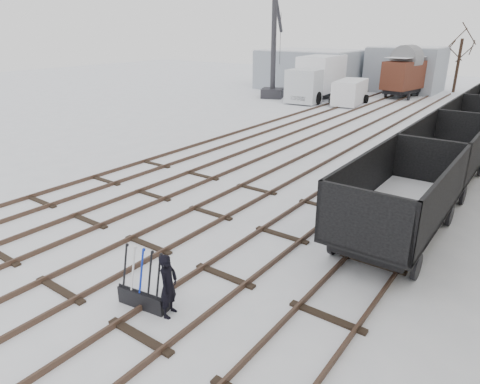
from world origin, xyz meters
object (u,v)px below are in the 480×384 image
object	(u,v)px
ground_frame	(144,295)
box_van_wagon	(405,74)
crane	(274,70)
worker	(168,286)
freight_wagon_a	(398,210)
panel_van	(350,92)
lorry	(317,77)

from	to	relation	value
ground_frame	box_van_wagon	size ratio (longest dim) A/B	0.28
box_van_wagon	crane	bearing A→B (deg)	-133.19
worker	freight_wagon_a	size ratio (longest dim) A/B	0.24
crane	ground_frame	bearing A→B (deg)	-86.29
freight_wagon_a	box_van_wagon	distance (m)	31.61
ground_frame	crane	xyz separation A→B (m)	(-14.95, 30.07, 2.31)
worker	freight_wagon_a	bearing A→B (deg)	-39.08
freight_wagon_a	crane	distance (m)	29.69
panel_van	crane	size ratio (longest dim) A/B	0.50
freight_wagon_a	box_van_wagon	bearing A→B (deg)	106.07
crane	lorry	bearing A→B (deg)	-2.58
ground_frame	panel_van	bearing A→B (deg)	95.45
ground_frame	box_van_wagon	bearing A→B (deg)	89.23
freight_wagon_a	lorry	xyz separation A→B (m)	(-14.92, 24.38, 1.00)
ground_frame	freight_wagon_a	xyz separation A→B (m)	(3.80, 7.09, 0.72)
panel_van	crane	xyz separation A→B (m)	(-7.48, -0.46, 1.51)
freight_wagon_a	lorry	world-z (taller)	lorry
worker	box_van_wagon	size ratio (longest dim) A/B	0.30
lorry	panel_van	bearing A→B (deg)	-18.86
lorry	box_van_wagon	bearing A→B (deg)	39.77
freight_wagon_a	panel_van	bearing A→B (deg)	115.68
ground_frame	crane	bearing A→B (deg)	108.14
lorry	worker	bearing A→B (deg)	-73.58
worker	lorry	distance (m)	33.56
panel_van	freight_wagon_a	bearing A→B (deg)	-72.30
ground_frame	freight_wagon_a	size ratio (longest dim) A/B	0.23
freight_wagon_a	crane	xyz separation A→B (m)	(-18.75, 22.97, 1.59)
worker	freight_wagon_a	xyz separation A→B (m)	(3.05, 6.99, 0.22)
crane	freight_wagon_a	bearing A→B (deg)	-73.51
worker	box_van_wagon	distance (m)	37.81
freight_wagon_a	lorry	distance (m)	28.60
lorry	panel_van	size ratio (longest dim) A/B	1.76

